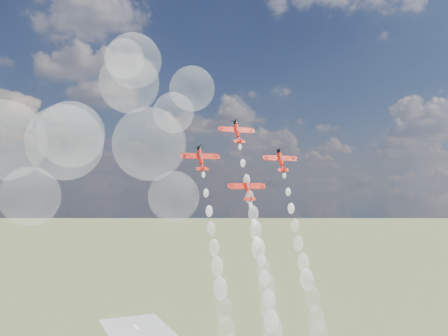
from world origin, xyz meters
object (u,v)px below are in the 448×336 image
object	(u,v)px
plane_slot	(248,188)
plane_right	(281,160)
plane_lead	(237,131)
plane_left	(201,158)

from	to	relation	value
plane_slot	plane_right	bearing A→B (deg)	14.67
plane_lead	plane_slot	world-z (taller)	plane_lead
plane_lead	plane_slot	xyz separation A→B (m)	(0.00, -7.02, -17.41)
plane_left	plane_right	distance (m)	26.81
plane_left	plane_slot	world-z (taller)	plane_left
plane_right	plane_slot	world-z (taller)	plane_right
plane_left	plane_right	world-z (taller)	same
plane_left	plane_slot	xyz separation A→B (m)	(13.41, -3.51, -8.70)
plane_left	plane_right	bearing A→B (deg)	0.00
plane_right	plane_lead	bearing A→B (deg)	165.33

